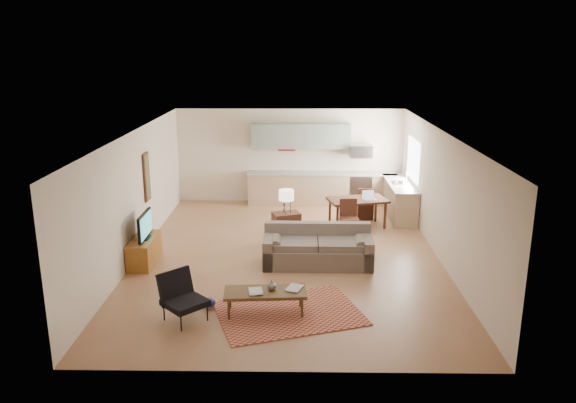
{
  "coord_description": "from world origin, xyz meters",
  "views": [
    {
      "loc": [
        0.18,
        -11.45,
        4.43
      ],
      "look_at": [
        0.0,
        0.3,
        1.15
      ],
      "focal_mm": 35.0,
      "sensor_mm": 36.0,
      "label": 1
    }
  ],
  "objects_px": {
    "sofa": "(318,246)",
    "tv_credenza": "(144,251)",
    "dining_table": "(357,213)",
    "coffee_table": "(265,302)",
    "console_table": "(286,227)",
    "armchair": "(185,298)"
  },
  "relations": [
    {
      "from": "coffee_table",
      "to": "dining_table",
      "type": "relative_size",
      "value": 0.98
    },
    {
      "from": "sofa",
      "to": "armchair",
      "type": "xyz_separation_m",
      "value": [
        -2.28,
        -2.51,
        0.0
      ]
    },
    {
      "from": "tv_credenza",
      "to": "dining_table",
      "type": "bearing_deg",
      "value": 28.34
    },
    {
      "from": "dining_table",
      "to": "sofa",
      "type": "bearing_deg",
      "value": -127.24
    },
    {
      "from": "sofa",
      "to": "console_table",
      "type": "bearing_deg",
      "value": 116.08
    },
    {
      "from": "tv_credenza",
      "to": "dining_table",
      "type": "distance_m",
      "value": 5.36
    },
    {
      "from": "sofa",
      "to": "console_table",
      "type": "xyz_separation_m",
      "value": [
        -0.68,
        1.41,
        -0.06
      ]
    },
    {
      "from": "armchair",
      "to": "console_table",
      "type": "bearing_deg",
      "value": 23.32
    },
    {
      "from": "sofa",
      "to": "tv_credenza",
      "type": "bearing_deg",
      "value": 179.93
    },
    {
      "from": "coffee_table",
      "to": "console_table",
      "type": "height_order",
      "value": "console_table"
    },
    {
      "from": "console_table",
      "to": "sofa",
      "type": "bearing_deg",
      "value": -84.32
    },
    {
      "from": "armchair",
      "to": "dining_table",
      "type": "xyz_separation_m",
      "value": [
        3.37,
        5.08,
        -0.05
      ]
    },
    {
      "from": "sofa",
      "to": "armchair",
      "type": "bearing_deg",
      "value": -131.89
    },
    {
      "from": "coffee_table",
      "to": "sofa",
      "type": "bearing_deg",
      "value": 62.85
    },
    {
      "from": "tv_credenza",
      "to": "sofa",
      "type": "bearing_deg",
      "value": -0.42
    },
    {
      "from": "sofa",
      "to": "tv_credenza",
      "type": "distance_m",
      "value": 3.63
    },
    {
      "from": "coffee_table",
      "to": "tv_credenza",
      "type": "xyz_separation_m",
      "value": [
        -2.66,
        2.26,
        0.07
      ]
    },
    {
      "from": "armchair",
      "to": "tv_credenza",
      "type": "relative_size",
      "value": 0.68
    },
    {
      "from": "sofa",
      "to": "dining_table",
      "type": "bearing_deg",
      "value": 67.46
    },
    {
      "from": "sofa",
      "to": "coffee_table",
      "type": "distance_m",
      "value": 2.44
    },
    {
      "from": "coffee_table",
      "to": "armchair",
      "type": "height_order",
      "value": "armchair"
    },
    {
      "from": "coffee_table",
      "to": "console_table",
      "type": "bearing_deg",
      "value": 81.73
    }
  ]
}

